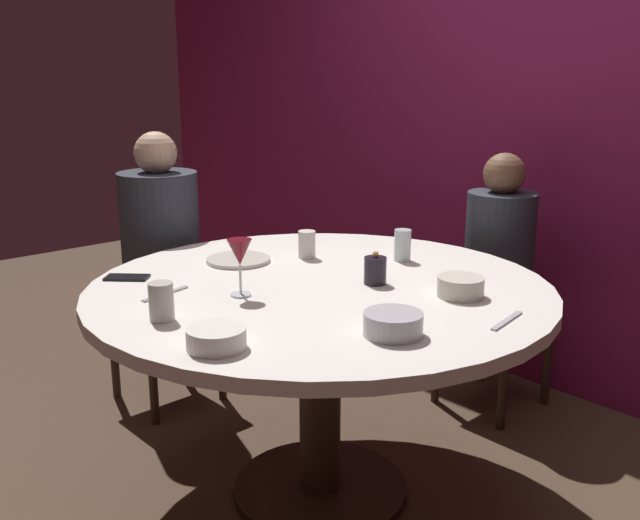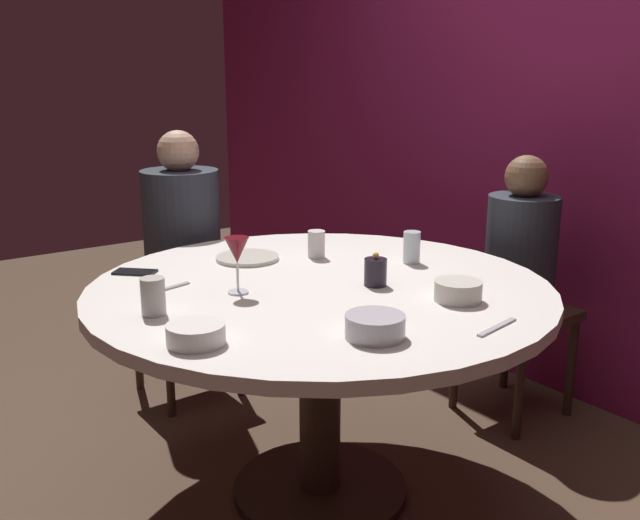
# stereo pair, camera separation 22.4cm
# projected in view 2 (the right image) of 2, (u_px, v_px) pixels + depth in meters

# --- Properties ---
(ground_plane) EXTENTS (8.00, 8.00, 0.00)m
(ground_plane) POSITION_uv_depth(u_px,v_px,m) (320.00, 491.00, 2.46)
(ground_plane) COLOR #4C3828
(back_wall) EXTENTS (6.00, 0.10, 2.60)m
(back_wall) POSITION_uv_depth(u_px,v_px,m) (590.00, 101.00, 2.93)
(back_wall) COLOR maroon
(back_wall) RESTS_ON ground
(dining_table) EXTENTS (1.49, 1.49, 0.76)m
(dining_table) POSITION_uv_depth(u_px,v_px,m) (320.00, 324.00, 2.30)
(dining_table) COLOR silver
(dining_table) RESTS_ON ground
(seated_diner_left) EXTENTS (0.40, 0.40, 1.18)m
(seated_diner_left) POSITION_uv_depth(u_px,v_px,m) (182.00, 237.00, 3.04)
(seated_diner_left) COLOR #3F2D1E
(seated_diner_left) RESTS_ON ground
(seated_diner_back) EXTENTS (0.40, 0.40, 1.10)m
(seated_diner_back) POSITION_uv_depth(u_px,v_px,m) (520.00, 258.00, 2.87)
(seated_diner_back) COLOR #3F2D1E
(seated_diner_back) RESTS_ON ground
(candle_holder) EXTENTS (0.07, 0.07, 0.11)m
(candle_holder) POSITION_uv_depth(u_px,v_px,m) (375.00, 272.00, 2.24)
(candle_holder) COLOR black
(candle_holder) RESTS_ON dining_table
(wine_glass) EXTENTS (0.08, 0.08, 0.18)m
(wine_glass) POSITION_uv_depth(u_px,v_px,m) (237.00, 253.00, 2.14)
(wine_glass) COLOR silver
(wine_glass) RESTS_ON dining_table
(dinner_plate) EXTENTS (0.23, 0.23, 0.01)m
(dinner_plate) POSITION_uv_depth(u_px,v_px,m) (247.00, 258.00, 2.56)
(dinner_plate) COLOR beige
(dinner_plate) RESTS_ON dining_table
(cell_phone) EXTENTS (0.15, 0.15, 0.01)m
(cell_phone) POSITION_uv_depth(u_px,v_px,m) (135.00, 272.00, 2.38)
(cell_phone) COLOR black
(cell_phone) RESTS_ON dining_table
(bowl_serving_large) EXTENTS (0.16, 0.16, 0.06)m
(bowl_serving_large) POSITION_uv_depth(u_px,v_px,m) (375.00, 326.00, 1.80)
(bowl_serving_large) COLOR #B7B7BC
(bowl_serving_large) RESTS_ON dining_table
(bowl_salad_center) EXTENTS (0.14, 0.14, 0.06)m
(bowl_salad_center) POSITION_uv_depth(u_px,v_px,m) (458.00, 291.00, 2.09)
(bowl_salad_center) COLOR beige
(bowl_salad_center) RESTS_ON dining_table
(bowl_small_white) EXTENTS (0.15, 0.15, 0.05)m
(bowl_small_white) POSITION_uv_depth(u_px,v_px,m) (196.00, 334.00, 1.76)
(bowl_small_white) COLOR silver
(bowl_small_white) RESTS_ON dining_table
(cup_near_candle) EXTENTS (0.06, 0.06, 0.11)m
(cup_near_candle) POSITION_uv_depth(u_px,v_px,m) (412.00, 247.00, 2.50)
(cup_near_candle) COLOR silver
(cup_near_candle) RESTS_ON dining_table
(cup_by_left_diner) EXTENTS (0.06, 0.06, 0.10)m
(cup_by_left_diner) POSITION_uv_depth(u_px,v_px,m) (316.00, 244.00, 2.58)
(cup_by_left_diner) COLOR silver
(cup_by_left_diner) RESTS_ON dining_table
(cup_by_right_diner) EXTENTS (0.07, 0.07, 0.11)m
(cup_by_right_diner) POSITION_uv_depth(u_px,v_px,m) (153.00, 296.00, 1.96)
(cup_by_right_diner) COLOR #B2ADA3
(cup_by_right_diner) RESTS_ON dining_table
(fork_near_plate) EXTENTS (0.05, 0.18, 0.01)m
(fork_near_plate) POSITION_uv_depth(u_px,v_px,m) (497.00, 327.00, 1.87)
(fork_near_plate) COLOR #B7B7BC
(fork_near_plate) RESTS_ON dining_table
(knife_near_plate) EXTENTS (0.06, 0.18, 0.01)m
(knife_near_plate) POSITION_uv_depth(u_px,v_px,m) (166.00, 289.00, 2.20)
(knife_near_plate) COLOR #B7B7BC
(knife_near_plate) RESTS_ON dining_table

